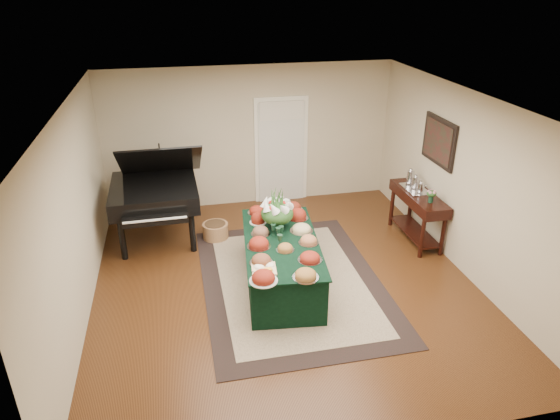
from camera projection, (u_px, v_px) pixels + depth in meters
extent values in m
plane|color=black|center=(284.00, 282.00, 7.47)|extent=(6.00, 6.00, 0.00)
cube|color=black|center=(292.00, 281.00, 7.47)|extent=(2.61, 3.65, 0.01)
cube|color=#C2B091|center=(292.00, 281.00, 7.46)|extent=(2.08, 3.13, 0.01)
cube|color=white|center=(281.00, 150.00, 9.77)|extent=(1.05, 0.04, 2.10)
cube|color=silver|center=(281.00, 153.00, 9.77)|extent=(0.90, 0.06, 2.00)
cube|color=black|center=(281.00, 263.00, 7.28)|extent=(1.22, 2.24, 0.71)
cube|color=black|center=(281.00, 241.00, 7.13)|extent=(1.28, 2.31, 0.02)
cylinder|color=silver|center=(306.00, 277.00, 6.26)|extent=(0.33, 0.33, 0.01)
ellipsoid|color=#A36C2F|center=(306.00, 274.00, 6.24)|extent=(0.27, 0.27, 0.08)
cylinder|color=silver|center=(263.00, 281.00, 6.18)|extent=(0.36, 0.36, 0.01)
ellipsoid|color=maroon|center=(263.00, 277.00, 6.16)|extent=(0.29, 0.29, 0.10)
cylinder|color=silver|center=(285.00, 250.00, 6.87)|extent=(0.26, 0.26, 0.01)
ellipsoid|color=#A36C2F|center=(285.00, 247.00, 6.86)|extent=(0.21, 0.21, 0.07)
cylinder|color=silver|center=(258.00, 222.00, 7.64)|extent=(0.26, 0.26, 0.01)
ellipsoid|color=maroon|center=(258.00, 218.00, 7.61)|extent=(0.21, 0.21, 0.12)
cylinder|color=silver|center=(261.00, 234.00, 7.30)|extent=(0.29, 0.29, 0.01)
ellipsoid|color=brown|center=(261.00, 231.00, 7.28)|extent=(0.24, 0.24, 0.09)
cylinder|color=silver|center=(257.00, 213.00, 7.95)|extent=(0.30, 0.30, 0.01)
ellipsoid|color=maroon|center=(257.00, 210.00, 7.93)|extent=(0.24, 0.24, 0.08)
cylinder|color=silver|center=(259.00, 246.00, 6.97)|extent=(0.34, 0.34, 0.01)
ellipsoid|color=maroon|center=(259.00, 243.00, 6.94)|extent=(0.28, 0.28, 0.10)
cylinder|color=silver|center=(293.00, 209.00, 8.06)|extent=(0.31, 0.31, 0.01)
ellipsoid|color=maroon|center=(293.00, 206.00, 8.04)|extent=(0.25, 0.25, 0.09)
cylinder|color=silver|center=(309.00, 243.00, 7.06)|extent=(0.29, 0.29, 0.01)
ellipsoid|color=#BD7044|center=(309.00, 240.00, 7.04)|extent=(0.24, 0.24, 0.08)
cylinder|color=silver|center=(261.00, 263.00, 6.57)|extent=(0.31, 0.31, 0.01)
ellipsoid|color=brown|center=(261.00, 260.00, 6.55)|extent=(0.26, 0.26, 0.09)
cylinder|color=silver|center=(301.00, 231.00, 7.38)|extent=(0.34, 0.34, 0.01)
ellipsoid|color=beige|center=(302.00, 228.00, 7.36)|extent=(0.28, 0.28, 0.08)
cylinder|color=silver|center=(276.00, 212.00, 7.97)|extent=(0.31, 0.31, 0.01)
ellipsoid|color=brown|center=(276.00, 209.00, 7.94)|extent=(0.25, 0.25, 0.09)
cylinder|color=silver|center=(298.00, 218.00, 7.77)|extent=(0.32, 0.32, 0.01)
ellipsoid|color=maroon|center=(298.00, 214.00, 7.74)|extent=(0.26, 0.26, 0.12)
cylinder|color=silver|center=(310.00, 260.00, 6.64)|extent=(0.33, 0.33, 0.01)
ellipsoid|color=maroon|center=(310.00, 257.00, 6.62)|extent=(0.27, 0.27, 0.08)
cube|color=tan|center=(264.00, 269.00, 6.42)|extent=(0.35, 0.35, 0.02)
ellipsoid|color=white|center=(259.00, 264.00, 6.43)|extent=(0.14, 0.14, 0.08)
ellipsoid|color=white|center=(270.00, 263.00, 6.47)|extent=(0.12, 0.12, 0.07)
cube|color=#FFA428|center=(268.00, 270.00, 6.34)|extent=(0.10, 0.09, 0.05)
cylinder|color=#133120|center=(277.00, 222.00, 7.45)|extent=(0.19, 0.19, 0.19)
ellipsoid|color=#275020|center=(277.00, 214.00, 7.40)|extent=(0.48, 0.48, 0.32)
cylinder|color=black|center=(122.00, 239.00, 7.93)|extent=(0.10, 0.10, 0.70)
cylinder|color=black|center=(192.00, 232.00, 8.16)|extent=(0.10, 0.10, 0.70)
cylinder|color=black|center=(157.00, 204.00, 9.15)|extent=(0.10, 0.10, 0.70)
cube|color=black|center=(154.00, 193.00, 8.36)|extent=(1.43, 1.53, 0.30)
cube|color=black|center=(155.00, 220.00, 7.65)|extent=(1.01, 0.24, 0.10)
cube|color=black|center=(160.00, 161.00, 8.31)|extent=(1.37, 1.11, 0.78)
cylinder|color=#90603A|center=(216.00, 231.00, 8.65)|extent=(0.44, 0.44, 0.27)
cylinder|color=black|center=(422.00, 238.00, 7.97)|extent=(0.07, 0.07, 0.69)
cylinder|color=black|center=(443.00, 236.00, 8.04)|extent=(0.07, 0.07, 0.69)
cylinder|color=black|center=(392.00, 208.00, 9.02)|extent=(0.07, 0.07, 0.69)
cylinder|color=black|center=(410.00, 206.00, 9.09)|extent=(0.07, 0.07, 0.69)
cube|color=black|center=(419.00, 198.00, 8.34)|extent=(0.45, 1.40, 0.18)
cube|color=black|center=(414.00, 231.00, 8.61)|extent=(0.38, 1.23, 0.03)
cube|color=silver|center=(415.00, 189.00, 8.45)|extent=(0.34, 0.58, 0.02)
cylinder|color=#133120|center=(431.00, 199.00, 7.95)|extent=(0.08, 0.08, 0.11)
ellipsoid|color=pink|center=(432.00, 193.00, 7.90)|extent=(0.17, 0.17, 0.11)
cube|color=black|center=(439.00, 141.00, 7.97)|extent=(0.04, 0.95, 0.75)
cube|color=#481317|center=(438.00, 141.00, 7.97)|extent=(0.01, 0.82, 0.62)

